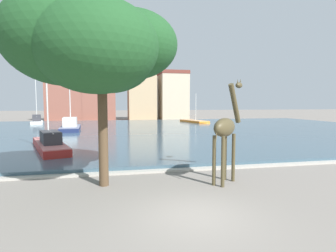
% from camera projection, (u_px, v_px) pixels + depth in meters
% --- Properties ---
extents(ground_plane, '(300.00, 300.00, 0.00)m').
position_uv_depth(ground_plane, '(194.00, 216.00, 9.25)').
color(ground_plane, gray).
extents(harbor_water, '(78.00, 43.84, 0.30)m').
position_uv_depth(harbor_water, '(132.00, 131.00, 36.80)').
color(harbor_water, '#3D5666').
rests_on(harbor_water, ground).
extents(quay_edge_coping, '(78.00, 0.50, 0.12)m').
position_uv_depth(quay_edge_coping, '(161.00, 171.00, 15.18)').
color(quay_edge_coping, '#ADA89E').
rests_on(quay_edge_coping, ground).
extents(giraffe_statue, '(2.43, 2.23, 5.04)m').
position_uv_depth(giraffe_statue, '(226.00, 129.00, 12.95)').
color(giraffe_statue, '#4C4228').
rests_on(giraffe_statue, ground).
extents(sailboat_orange, '(4.09, 8.50, 5.67)m').
position_uv_depth(sailboat_orange, '(196.00, 122.00, 50.80)').
color(sailboat_orange, orange).
rests_on(sailboat_orange, ground).
extents(sailboat_navy, '(2.92, 8.29, 9.50)m').
position_uv_depth(sailboat_navy, '(71.00, 127.00, 36.24)').
color(sailboat_navy, navy).
rests_on(sailboat_navy, ground).
extents(sailboat_white, '(2.96, 6.19, 8.69)m').
position_uv_depth(sailboat_white, '(37.00, 122.00, 48.18)').
color(sailboat_white, white).
rests_on(sailboat_white, ground).
extents(sailboat_red, '(4.57, 9.45, 7.13)m').
position_uv_depth(sailboat_red, '(49.00, 145.00, 21.32)').
color(sailboat_red, red).
rests_on(sailboat_red, ground).
extents(shade_tree, '(7.61, 7.31, 8.55)m').
position_uv_depth(shade_tree, '(97.00, 45.00, 11.99)').
color(shade_tree, brown).
rests_on(shade_tree, ground).
extents(townhouse_wide_warehouse, '(8.61, 5.93, 9.30)m').
position_uv_depth(townhouse_wide_warehouse, '(67.00, 100.00, 60.26)').
color(townhouse_wide_warehouse, '#8E5142').
rests_on(townhouse_wide_warehouse, ground).
extents(townhouse_narrow_midrow, '(7.21, 7.28, 9.42)m').
position_uv_depth(townhouse_narrow_midrow, '(99.00, 100.00, 62.24)').
color(townhouse_narrow_midrow, '#8E5142').
rests_on(townhouse_narrow_midrow, ground).
extents(townhouse_tall_gabled, '(6.43, 6.52, 11.11)m').
position_uv_depth(townhouse_tall_gabled, '(142.00, 96.00, 64.22)').
color(townhouse_tall_gabled, tan).
rests_on(townhouse_tall_gabled, ground).
extents(townhouse_end_terrace, '(6.50, 7.48, 11.45)m').
position_uv_depth(townhouse_end_terrace, '(173.00, 96.00, 65.54)').
color(townhouse_end_terrace, '#C6B293').
rests_on(townhouse_end_terrace, ground).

